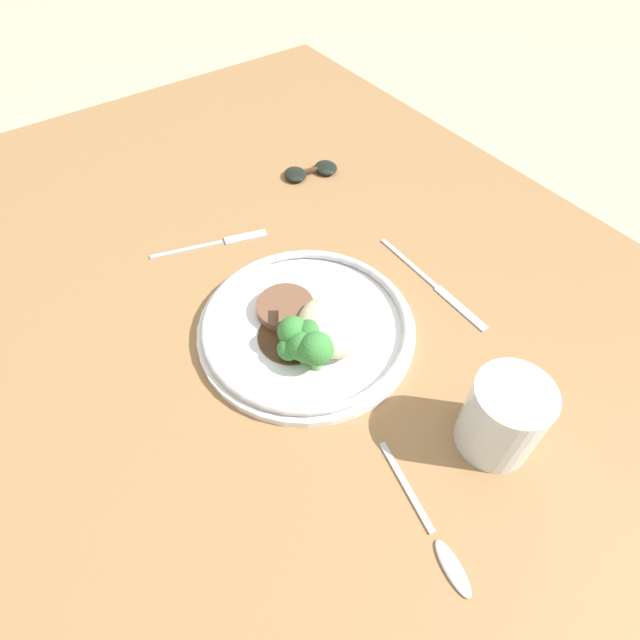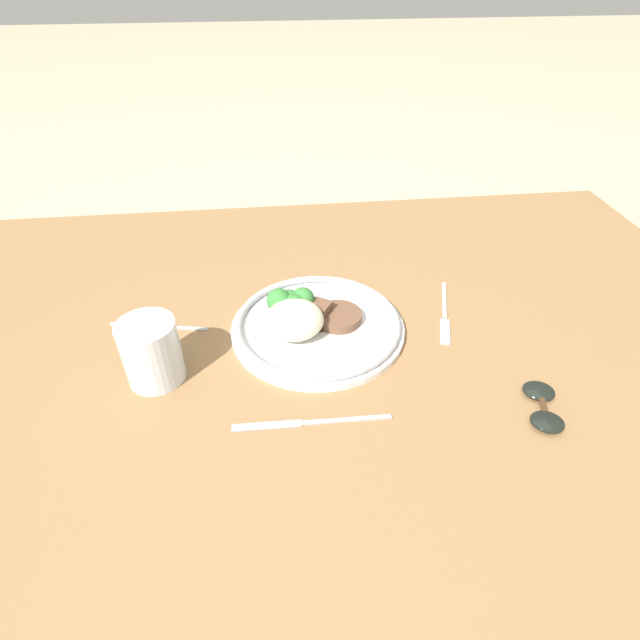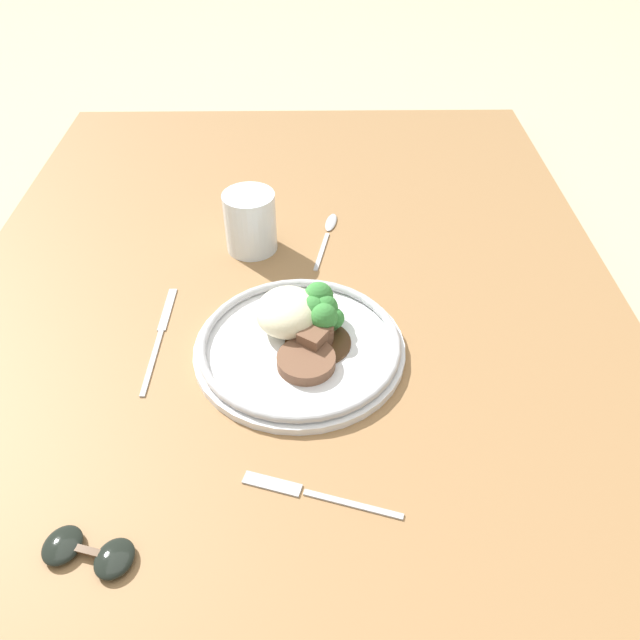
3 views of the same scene
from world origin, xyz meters
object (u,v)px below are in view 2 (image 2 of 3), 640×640
(plate, at_px, (312,321))
(knife, at_px, (306,423))
(juice_glass, at_px, (152,355))
(fork, at_px, (445,317))
(sunglasses, at_px, (543,406))
(spoon, at_px, (138,325))

(plate, xyz_separation_m, knife, (0.03, 0.20, -0.02))
(juice_glass, relative_size, fork, 0.56)
(juice_glass, relative_size, knife, 0.46)
(plate, height_order, knife, plate)
(plate, bearing_deg, juice_glass, 19.00)
(knife, xyz_separation_m, sunglasses, (-0.33, 0.01, 0.01))
(plate, height_order, sunglasses, plate)
(juice_glass, height_order, knife, juice_glass)
(plate, xyz_separation_m, sunglasses, (-0.30, 0.21, -0.01))
(spoon, bearing_deg, juice_glass, 122.94)
(juice_glass, relative_size, spoon, 0.59)
(plate, height_order, spoon, plate)
(plate, relative_size, juice_glass, 2.88)
(spoon, bearing_deg, fork, -172.57)
(juice_glass, bearing_deg, knife, 151.45)
(juice_glass, bearing_deg, plate, -161.00)
(fork, distance_m, spoon, 0.52)
(plate, distance_m, spoon, 0.29)
(juice_glass, xyz_separation_m, sunglasses, (-0.54, 0.13, -0.04))
(plate, xyz_separation_m, fork, (-0.23, -0.01, -0.02))
(plate, distance_m, knife, 0.20)
(plate, xyz_separation_m, juice_glass, (0.24, 0.08, 0.02))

